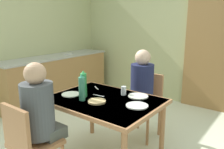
{
  "coord_description": "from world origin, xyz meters",
  "views": [
    {
      "loc": [
        1.83,
        -2.06,
        1.59
      ],
      "look_at": [
        0.31,
        -0.06,
        0.98
      ],
      "focal_mm": 36.71,
      "sensor_mm": 36.0,
      "label": 1
    }
  ],
  "objects_px": {
    "chair_far_diner": "(146,101)",
    "water_bottle_green_near": "(82,88)",
    "kitchen_counter": "(56,78)",
    "water_bottle_green_far": "(84,84)",
    "chair_near_diner": "(29,142)",
    "person_far_diner": "(141,83)",
    "person_near_diner": "(39,108)",
    "dining_table": "(104,106)"
  },
  "relations": [
    {
      "from": "chair_far_diner",
      "to": "water_bottle_green_near",
      "type": "height_order",
      "value": "water_bottle_green_near"
    },
    {
      "from": "dining_table",
      "to": "water_bottle_green_near",
      "type": "bearing_deg",
      "value": -133.98
    },
    {
      "from": "chair_far_diner",
      "to": "water_bottle_green_far",
      "type": "relative_size",
      "value": 2.87
    },
    {
      "from": "chair_far_diner",
      "to": "person_near_diner",
      "type": "distance_m",
      "value": 1.54
    },
    {
      "from": "dining_table",
      "to": "water_bottle_green_far",
      "type": "bearing_deg",
      "value": -163.73
    },
    {
      "from": "dining_table",
      "to": "water_bottle_green_far",
      "type": "distance_m",
      "value": 0.33
    },
    {
      "from": "chair_near_diner",
      "to": "chair_far_diner",
      "type": "height_order",
      "value": "same"
    },
    {
      "from": "kitchen_counter",
      "to": "chair_far_diner",
      "type": "height_order",
      "value": "kitchen_counter"
    },
    {
      "from": "kitchen_counter",
      "to": "person_far_diner",
      "type": "height_order",
      "value": "person_far_diner"
    },
    {
      "from": "water_bottle_green_near",
      "to": "water_bottle_green_far",
      "type": "distance_m",
      "value": 0.12
    },
    {
      "from": "person_near_diner",
      "to": "dining_table",
      "type": "bearing_deg",
      "value": 70.97
    },
    {
      "from": "person_far_diner",
      "to": "water_bottle_green_near",
      "type": "height_order",
      "value": "person_far_diner"
    },
    {
      "from": "water_bottle_green_near",
      "to": "chair_far_diner",
      "type": "bearing_deg",
      "value": 75.51
    },
    {
      "from": "kitchen_counter",
      "to": "water_bottle_green_far",
      "type": "height_order",
      "value": "water_bottle_green_far"
    },
    {
      "from": "person_near_diner",
      "to": "chair_near_diner",
      "type": "bearing_deg",
      "value": -90.0
    },
    {
      "from": "person_near_diner",
      "to": "water_bottle_green_far",
      "type": "distance_m",
      "value": 0.61
    },
    {
      "from": "dining_table",
      "to": "chair_far_diner",
      "type": "bearing_deg",
      "value": 83.77
    },
    {
      "from": "water_bottle_green_near",
      "to": "water_bottle_green_far",
      "type": "xyz_separation_m",
      "value": [
        -0.07,
        0.1,
        0.01
      ]
    },
    {
      "from": "kitchen_counter",
      "to": "person_far_diner",
      "type": "bearing_deg",
      "value": -8.77
    },
    {
      "from": "kitchen_counter",
      "to": "chair_near_diner",
      "type": "bearing_deg",
      "value": -44.65
    },
    {
      "from": "kitchen_counter",
      "to": "person_near_diner",
      "type": "bearing_deg",
      "value": -42.41
    },
    {
      "from": "water_bottle_green_far",
      "to": "dining_table",
      "type": "bearing_deg",
      "value": 16.27
    },
    {
      "from": "dining_table",
      "to": "water_bottle_green_near",
      "type": "distance_m",
      "value": 0.32
    },
    {
      "from": "water_bottle_green_far",
      "to": "person_far_diner",
      "type": "bearing_deg",
      "value": 66.26
    },
    {
      "from": "chair_far_diner",
      "to": "water_bottle_green_far",
      "type": "height_order",
      "value": "water_bottle_green_far"
    },
    {
      "from": "dining_table",
      "to": "person_near_diner",
      "type": "relative_size",
      "value": 1.58
    },
    {
      "from": "chair_far_diner",
      "to": "chair_near_diner",
      "type": "bearing_deg",
      "value": 78.81
    },
    {
      "from": "person_near_diner",
      "to": "water_bottle_green_near",
      "type": "bearing_deg",
      "value": 82.4
    },
    {
      "from": "chair_far_diner",
      "to": "water_bottle_green_near",
      "type": "xyz_separation_m",
      "value": [
        -0.25,
        -0.98,
        0.37
      ]
    },
    {
      "from": "person_near_diner",
      "to": "person_far_diner",
      "type": "distance_m",
      "value": 1.38
    },
    {
      "from": "kitchen_counter",
      "to": "chair_near_diner",
      "type": "relative_size",
      "value": 2.71
    },
    {
      "from": "chair_far_diner",
      "to": "water_bottle_green_far",
      "type": "bearing_deg",
      "value": 69.63
    },
    {
      "from": "chair_far_diner",
      "to": "water_bottle_green_near",
      "type": "bearing_deg",
      "value": 75.51
    },
    {
      "from": "person_far_diner",
      "to": "water_bottle_green_far",
      "type": "bearing_deg",
      "value": 66.26
    },
    {
      "from": "water_bottle_green_far",
      "to": "chair_far_diner",
      "type": "bearing_deg",
      "value": 69.63
    },
    {
      "from": "person_near_diner",
      "to": "water_bottle_green_near",
      "type": "xyz_separation_m",
      "value": [
        0.07,
        0.5,
        0.09
      ]
    },
    {
      "from": "person_near_diner",
      "to": "water_bottle_green_far",
      "type": "height_order",
      "value": "person_near_diner"
    },
    {
      "from": "dining_table",
      "to": "chair_near_diner",
      "type": "bearing_deg",
      "value": -105.99
    },
    {
      "from": "chair_far_diner",
      "to": "person_near_diner",
      "type": "bearing_deg",
      "value": 77.81
    },
    {
      "from": "chair_near_diner",
      "to": "person_near_diner",
      "type": "xyz_separation_m",
      "value": [
        -0.0,
        0.14,
        0.28
      ]
    },
    {
      "from": "kitchen_counter",
      "to": "person_near_diner",
      "type": "xyz_separation_m",
      "value": [
        1.83,
        -1.67,
        0.33
      ]
    },
    {
      "from": "dining_table",
      "to": "person_near_diner",
      "type": "distance_m",
      "value": 0.72
    }
  ]
}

